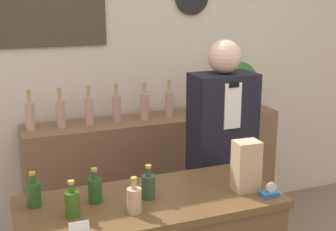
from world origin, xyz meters
TOP-DOWN VIEW (x-y plane):
  - back_wall at (-0.01, 2.00)m, footprint 5.20×0.09m
  - back_shelf at (0.23, 1.75)m, footprint 2.06×0.37m
  - shopkeeper at (0.44, 1.02)m, footprint 0.42×0.26m
  - potted_plant at (1.00, 1.78)m, footprint 0.30×0.30m
  - paper_bag at (0.25, 0.40)m, footprint 0.14×0.11m
  - tape_dispenser at (0.33, 0.29)m, footprint 0.09×0.06m
  - price_card_left at (-0.67, 0.26)m, footprint 0.09×0.02m
  - counter_bottle_0 at (-0.82, 0.62)m, footprint 0.07×0.07m
  - counter_bottle_1 at (-0.67, 0.44)m, footprint 0.07×0.07m
  - counter_bottle_2 at (-0.53, 0.55)m, footprint 0.07×0.07m
  - counter_bottle_3 at (-0.39, 0.37)m, footprint 0.07×0.07m
  - counter_bottle_4 at (-0.27, 0.50)m, footprint 0.07×0.07m
  - shelf_bottle_0 at (-0.72, 1.76)m, footprint 0.07×0.07m
  - shelf_bottle_1 at (-0.51, 1.75)m, footprint 0.07×0.07m
  - shelf_bottle_2 at (-0.29, 1.76)m, footprint 0.07×0.07m
  - shelf_bottle_3 at (-0.08, 1.76)m, footprint 0.07×0.07m
  - shelf_bottle_4 at (0.14, 1.73)m, footprint 0.07×0.07m
  - shelf_bottle_5 at (0.35, 1.75)m, footprint 0.07×0.07m
  - shelf_bottle_6 at (0.56, 1.74)m, footprint 0.07×0.07m
  - shelf_bottle_7 at (0.78, 1.75)m, footprint 0.07×0.07m

SIDE VIEW (x-z plane):
  - back_shelf at x=0.23m, z-range 0.00..0.98m
  - shopkeeper at x=0.44m, z-range 0.00..1.65m
  - tape_dispenser at x=0.33m, z-range 0.90..0.98m
  - price_card_left at x=-0.67m, z-range 0.92..0.97m
  - counter_bottle_0 at x=-0.82m, z-range 0.90..1.08m
  - counter_bottle_1 at x=-0.67m, z-range 0.90..1.08m
  - counter_bottle_2 at x=-0.53m, z-range 0.90..1.08m
  - counter_bottle_3 at x=-0.39m, z-range 0.90..1.08m
  - counter_bottle_4 at x=-0.27m, z-range 0.90..1.08m
  - paper_bag at x=0.25m, z-range 0.92..1.19m
  - shelf_bottle_0 at x=-0.72m, z-range 0.94..1.24m
  - shelf_bottle_1 at x=-0.51m, z-range 0.94..1.24m
  - shelf_bottle_2 at x=-0.29m, z-range 0.94..1.24m
  - shelf_bottle_3 at x=-0.08m, z-range 0.94..1.24m
  - shelf_bottle_4 at x=0.14m, z-range 0.94..1.24m
  - shelf_bottle_5 at x=0.35m, z-range 0.94..1.24m
  - shelf_bottle_6 at x=0.56m, z-range 0.94..1.24m
  - shelf_bottle_7 at x=0.78m, z-range 0.94..1.24m
  - potted_plant at x=1.00m, z-range 1.00..1.40m
  - back_wall at x=-0.01m, z-range 0.01..2.71m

